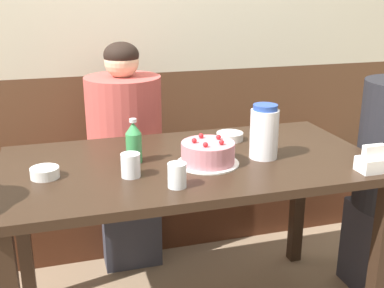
{
  "coord_description": "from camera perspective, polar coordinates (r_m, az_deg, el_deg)",
  "views": [
    {
      "loc": [
        -0.51,
        -1.76,
        1.45
      ],
      "look_at": [
        0.02,
        0.05,
        0.83
      ],
      "focal_mm": 45.0,
      "sensor_mm": 36.0,
      "label": 1
    }
  ],
  "objects": [
    {
      "name": "birthday_cake",
      "position": [
        1.89,
        1.89,
        -1.11
      ],
      "size": [
        0.25,
        0.25,
        0.11
      ],
      "color": "white",
      "rests_on": "dining_table"
    },
    {
      "name": "water_pitcher",
      "position": [
        1.97,
        8.55,
        1.41
      ],
      "size": [
        0.12,
        0.12,
        0.22
      ],
      "color": "white",
      "rests_on": "dining_table"
    },
    {
      "name": "bowl_soup_white",
      "position": [
        1.84,
        -17.05,
        -3.27
      ],
      "size": [
        0.11,
        0.11,
        0.04
      ],
      "color": "white",
      "rests_on": "dining_table"
    },
    {
      "name": "napkin_holder",
      "position": [
        1.94,
        20.63,
        -1.98
      ],
      "size": [
        0.11,
        0.08,
        0.11
      ],
      "color": "white",
      "rests_on": "dining_table"
    },
    {
      "name": "bench_seat",
      "position": [
        2.91,
        -4.77,
        -7.0
      ],
      "size": [
        2.67,
        0.38,
        0.42
      ],
      "color": "#472314",
      "rests_on": "ground_plane"
    },
    {
      "name": "person_pale_blue_shirt",
      "position": [
        2.58,
        -7.85,
        -1.37
      ],
      "size": [
        0.39,
        0.39,
        1.19
      ],
      "rotation": [
        0.0,
        0.0,
        -1.57
      ],
      "color": "#33333D",
      "rests_on": "ground_plane"
    },
    {
      "name": "glass_water_tall",
      "position": [
        1.78,
        -7.29,
        -2.51
      ],
      "size": [
        0.07,
        0.07,
        0.09
      ],
      "color": "silver",
      "rests_on": "dining_table"
    },
    {
      "name": "glass_tumbler_short",
      "position": [
        1.68,
        -1.78,
        -3.73
      ],
      "size": [
        0.07,
        0.07,
        0.09
      ],
      "color": "silver",
      "rests_on": "dining_table"
    },
    {
      "name": "soju_bottle",
      "position": [
        1.91,
        -6.92,
        0.24
      ],
      "size": [
        0.06,
        0.06,
        0.18
      ],
      "color": "#388E4C",
      "rests_on": "dining_table"
    },
    {
      "name": "dining_table",
      "position": [
        1.98,
        -0.18,
        -4.55
      ],
      "size": [
        1.5,
        0.78,
        0.78
      ],
      "color": "black",
      "rests_on": "ground_plane"
    },
    {
      "name": "bowl_rice_small",
      "position": [
        2.2,
        4.5,
        0.92
      ],
      "size": [
        0.12,
        0.12,
        0.03
      ],
      "color": "white",
      "rests_on": "dining_table"
    },
    {
      "name": "back_wall",
      "position": [
        2.86,
        -6.26,
        14.12
      ],
      "size": [
        4.8,
        0.04,
        2.5
      ],
      "color": "brown",
      "rests_on": "ground_plane"
    }
  ]
}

